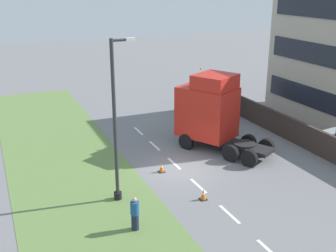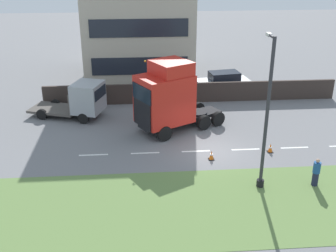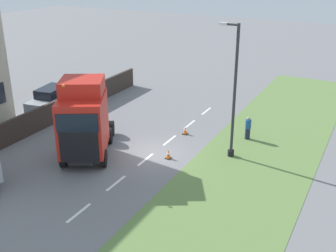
{
  "view_description": "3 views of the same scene",
  "coord_description": "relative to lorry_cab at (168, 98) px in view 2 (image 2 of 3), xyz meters",
  "views": [
    {
      "loc": [
        -9.7,
        -20.43,
        10.52
      ],
      "look_at": [
        -0.53,
        0.62,
        2.58
      ],
      "focal_mm": 45.0,
      "sensor_mm": 36.0,
      "label": 1
    },
    {
      "loc": [
        -23.51,
        4.53,
        12.01
      ],
      "look_at": [
        -0.14,
        2.67,
        1.86
      ],
      "focal_mm": 45.0,
      "sensor_mm": 36.0,
      "label": 2
    },
    {
      "loc": [
        -11.77,
        20.58,
        11.64
      ],
      "look_at": [
        -2.09,
        1.95,
        2.99
      ],
      "focal_mm": 45.0,
      "sensor_mm": 36.0,
      "label": 3
    }
  ],
  "objects": [
    {
      "name": "traffic_cone_trailing",
      "position": [
        -4.42,
        -2.31,
        -2.2
      ],
      "size": [
        0.36,
        0.36,
        0.58
      ],
      "color": "black",
      "rests_on": "ground"
    },
    {
      "name": "parked_car",
      "position": [
        7.51,
        -5.38,
        -1.51
      ],
      "size": [
        2.47,
        4.75,
        1.98
      ],
      "rotation": [
        0.0,
        0.0,
        0.15
      ],
      "color": "#9EA3A8",
      "rests_on": "ground"
    },
    {
      "name": "lamp_post",
      "position": [
        -7.63,
        -4.39,
        1.2
      ],
      "size": [
        1.32,
        0.4,
        8.09
      ],
      "color": "black",
      "rests_on": "ground"
    },
    {
      "name": "lorry_cab",
      "position": [
        0.0,
        0.0,
        0.0
      ],
      "size": [
        5.2,
        6.55,
        5.1
      ],
      "rotation": [
        0.0,
        0.0,
        0.5
      ],
      "color": "black",
      "rests_on": "ground"
    },
    {
      "name": "lane_markings",
      "position": [
        -3.26,
        -3.13,
        -2.48
      ],
      "size": [
        0.16,
        17.8,
        0.0
      ],
      "color": "white",
      "rests_on": "ground"
    },
    {
      "name": "flatbed_truck",
      "position": [
        2.97,
        6.07,
        -1.03
      ],
      "size": [
        3.95,
        6.0,
        2.75
      ],
      "rotation": [
        0.0,
        0.0,
        2.82
      ],
      "color": "#999EA3",
      "rests_on": "ground"
    },
    {
      "name": "grass_verge",
      "position": [
        -9.26,
        -2.43,
        -2.47
      ],
      "size": [
        7.0,
        44.0,
        0.01
      ],
      "color": "#607F42",
      "rests_on": "ground"
    },
    {
      "name": "boundary_wall",
      "position": [
        5.74,
        -2.43,
        -1.66
      ],
      "size": [
        0.25,
        24.0,
        1.64
      ],
      "color": "#382D28",
      "rests_on": "ground"
    },
    {
      "name": "traffic_cone_lead",
      "position": [
        -3.73,
        -6.17,
        -2.2
      ],
      "size": [
        0.36,
        0.36,
        0.58
      ],
      "color": "black",
      "rests_on": "ground"
    },
    {
      "name": "building_block",
      "position": [
        13.97,
        1.7,
        3.15
      ],
      "size": [
        9.45,
        9.89,
        12.35
      ],
      "color": "#B7AD99",
      "rests_on": "ground"
    },
    {
      "name": "ground_plane",
      "position": [
        -3.26,
        -2.43,
        -2.48
      ],
      "size": [
        120.0,
        120.0,
        0.0
      ],
      "primitive_type": "plane",
      "color": "slate",
      "rests_on": "ground"
    },
    {
      "name": "pedestrian",
      "position": [
        -7.8,
        -7.37,
        -1.7
      ],
      "size": [
        0.39,
        0.39,
        1.6
      ],
      "color": "#1E233D",
      "rests_on": "ground"
    }
  ]
}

